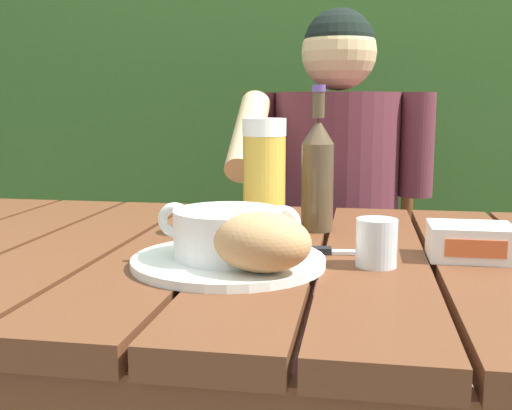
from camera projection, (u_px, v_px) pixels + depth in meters
The scene contains 12 objects.
dining_table at pixel (270, 306), 0.98m from camera, with size 1.42×0.82×0.75m.
hedge_backdrop at pixel (284, 70), 2.68m from camera, with size 3.38×0.89×2.49m.
chair_near_diner at pixel (336, 277), 1.82m from camera, with size 0.44×0.43×0.93m.
person_eating at pixel (334, 206), 1.59m from camera, with size 0.48×0.47×1.21m.
serving_plate at pixel (229, 261), 0.87m from camera, with size 0.27×0.27×0.01m.
soup_bowl at pixel (228, 232), 0.86m from camera, with size 0.20×0.15×0.08m.
bread_roll at pixel (262, 242), 0.79m from camera, with size 0.14×0.12×0.08m.
beer_glass at pixel (264, 177), 1.06m from camera, with size 0.07×0.07×0.20m.
beer_bottle at pixel (318, 172), 1.09m from camera, with size 0.06×0.06×0.26m.
water_glass_small at pixel (376, 243), 0.86m from camera, with size 0.06×0.06×0.07m.
butter_tub at pixel (470, 242), 0.90m from camera, with size 0.12×0.09×0.05m.
table_knife at pixel (330, 251), 0.94m from camera, with size 0.15×0.03×0.01m.
Camera 1 is at (0.14, -0.93, 0.97)m, focal length 43.65 mm.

